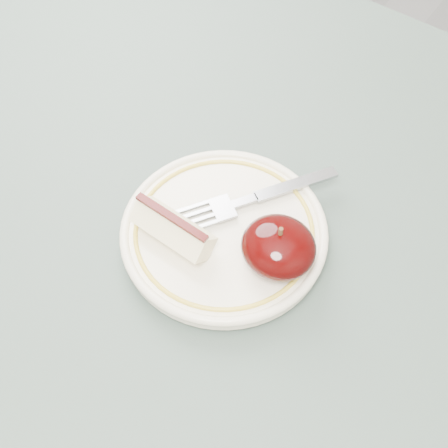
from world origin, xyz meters
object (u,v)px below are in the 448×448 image
Objects in this scene: table at (125,273)px; fork at (255,198)px; plate at (224,233)px; apple_half at (279,247)px.

fork is at bearing 43.06° from table.
plate is at bearing -153.30° from fork.
apple_half is at bearing 1.85° from plate.
plate is at bearing -178.15° from apple_half.
apple_half is (0.06, 0.00, 0.02)m from plate.
plate is 0.04m from fork.
table is at bearing -161.35° from apple_half.
table is at bearing 165.63° from fork.
apple_half reaches higher than plate.
table is 0.20m from apple_half.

